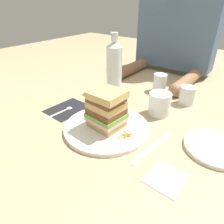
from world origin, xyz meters
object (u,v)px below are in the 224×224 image
main_plate (107,127)px  juice_glass (159,105)px  water_bottle (114,66)px  sandwich (106,109)px  diner_across (177,22)px  napkin_dark (68,109)px  empty_tumbler_1 (160,83)px  knife (152,148)px  empty_tumbler_0 (187,95)px  side_plate (216,148)px  napkin_pink (165,178)px  fork (63,110)px

main_plate → juice_glass: size_ratio=3.35×
juice_glass → water_bottle: water_bottle is taller
sandwich → diner_across: diner_across is taller
napkin_dark → water_bottle: size_ratio=0.61×
napkin_dark → empty_tumbler_1: bearing=61.9°
sandwich → diner_across: size_ratio=0.23×
knife → diner_across: bearing=110.1°
knife → empty_tumbler_0: size_ratio=2.66×
napkin_dark → empty_tumbler_1: (0.21, 0.39, 0.04)m
juice_glass → side_plate: size_ratio=0.46×
empty_tumbler_0 → napkin_pink: 0.44m
fork → side_plate: 0.55m
empty_tumbler_1 → napkin_pink: 0.54m
main_plate → side_plate: main_plate is taller
knife → water_bottle: water_bottle is taller
juice_glass → napkin_pink: juice_glass is taller
main_plate → juice_glass: (0.09, 0.20, 0.03)m
napkin_dark → empty_tumbler_1: size_ratio=1.91×
water_bottle → knife: bearing=-38.1°
sandwich → napkin_pink: size_ratio=1.42×
water_bottle → sandwich: bearing=-56.9°
fork → water_bottle: 0.31m
juice_glass → fork: bearing=-145.2°
sandwich → side_plate: (0.32, 0.12, -0.07)m
sandwich → fork: bearing=-178.0°
napkin_dark → juice_glass: juice_glass is taller
juice_glass → side_plate: (0.23, -0.09, -0.03)m
knife → empty_tumbler_0: 0.35m
napkin_dark → napkin_pink: size_ratio=1.69×
main_plate → side_plate: size_ratio=1.56×
fork → main_plate: bearing=2.2°
water_bottle → fork: bearing=-95.9°
knife → side_plate: size_ratio=1.09×
napkin_dark → side_plate: bearing=11.0°
main_plate → napkin_pink: (0.25, -0.08, -0.01)m
juice_glass → diner_across: (-0.18, 0.50, 0.24)m
knife → empty_tumbler_1: empty_tumbler_1 is taller
fork → diner_across: bearing=79.9°
fork → napkin_pink: (0.47, -0.07, -0.00)m
sandwich → napkin_dark: 0.23m
water_bottle → side_plate: water_bottle is taller
main_plate → empty_tumbler_0: 0.38m
main_plate → juice_glass: juice_glass is taller
diner_across → juice_glass: bearing=-70.5°
knife → juice_glass: juice_glass is taller
side_plate → water_bottle: bearing=162.1°
main_plate → napkin_dark: main_plate is taller
diner_across → empty_tumbler_1: bearing=-75.1°
main_plate → fork: (-0.21, -0.01, -0.00)m
water_bottle → side_plate: 0.54m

